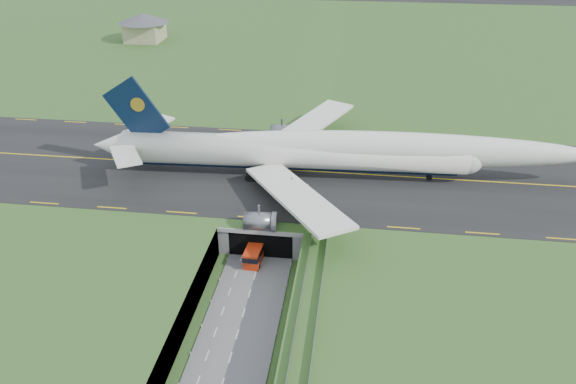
# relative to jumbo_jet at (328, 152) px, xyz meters

# --- Properties ---
(ground) EXTENTS (900.00, 900.00, 0.00)m
(ground) POSITION_rel_jumbo_jet_xyz_m (-10.68, -31.21, -11.91)
(ground) COLOR #315B24
(ground) RESTS_ON ground
(airfield_deck) EXTENTS (800.00, 800.00, 6.00)m
(airfield_deck) POSITION_rel_jumbo_jet_xyz_m (-10.68, -31.21, -8.91)
(airfield_deck) COLOR gray
(airfield_deck) RESTS_ON ground
(trench_road) EXTENTS (12.00, 75.00, 0.20)m
(trench_road) POSITION_rel_jumbo_jet_xyz_m (-10.68, -38.71, -11.81)
(trench_road) COLOR slate
(trench_road) RESTS_ON ground
(taxiway) EXTENTS (800.00, 44.00, 0.18)m
(taxiway) POSITION_rel_jumbo_jet_xyz_m (-10.68, 1.79, -5.82)
(taxiway) COLOR black
(taxiway) RESTS_ON airfield_deck
(tunnel_portal) EXTENTS (17.00, 22.30, 6.00)m
(tunnel_portal) POSITION_rel_jumbo_jet_xyz_m (-10.68, -14.50, -8.58)
(tunnel_portal) COLOR gray
(tunnel_portal) RESTS_ON ground
(guideway) EXTENTS (3.00, 53.00, 7.05)m
(guideway) POSITION_rel_jumbo_jet_xyz_m (0.32, -50.32, -6.59)
(guideway) COLOR #A8A8A3
(guideway) RESTS_ON ground
(jumbo_jet) EXTENTS (106.22, 66.10, 21.88)m
(jumbo_jet) POSITION_rel_jumbo_jet_xyz_m (0.00, 0.00, 0.00)
(jumbo_jet) COLOR white
(jumbo_jet) RESTS_ON ground
(shuttle_tram) EXTENTS (3.29, 7.81, 3.13)m
(shuttle_tram) POSITION_rel_jumbo_jet_xyz_m (-11.59, -24.11, -10.20)
(shuttle_tram) COLOR red
(shuttle_tram) RESTS_ON ground
(service_building) EXTENTS (20.22, 20.22, 10.94)m
(service_building) POSITION_rel_jumbo_jet_xyz_m (-81.85, 112.03, 0.57)
(service_building) COLOR tan
(service_building) RESTS_ON ground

